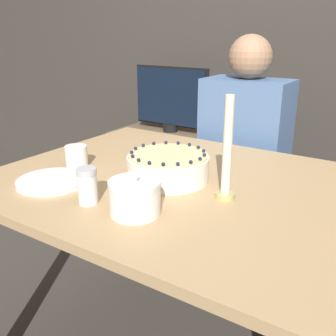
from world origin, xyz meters
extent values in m
cube|color=#38332D|center=(0.00, 1.40, 1.30)|extent=(8.00, 0.05, 2.60)
cube|color=tan|center=(0.00, 0.00, 0.75)|extent=(1.32, 0.99, 0.03)
cylinder|color=tan|center=(-0.60, 0.44, 0.37)|extent=(0.07, 0.07, 0.74)
cylinder|color=white|center=(-0.07, -0.02, 0.81)|extent=(0.28, 0.28, 0.08)
cylinder|color=beige|center=(-0.07, -0.02, 0.85)|extent=(0.26, 0.26, 0.01)
sphere|color=#191E3D|center=(0.05, -0.02, 0.86)|extent=(0.01, 0.01, 0.01)
sphere|color=#191E3D|center=(0.04, 0.03, 0.86)|extent=(0.01, 0.01, 0.01)
sphere|color=#191E3D|center=(0.02, 0.07, 0.86)|extent=(0.01, 0.01, 0.01)
sphere|color=#191E3D|center=(-0.01, 0.09, 0.86)|extent=(0.01, 0.01, 0.01)
sphere|color=#191E3D|center=(-0.06, 0.10, 0.86)|extent=(0.01, 0.01, 0.01)
sphere|color=#191E3D|center=(-0.10, 0.10, 0.86)|extent=(0.01, 0.01, 0.01)
sphere|color=#191E3D|center=(-0.14, 0.08, 0.86)|extent=(0.01, 0.01, 0.01)
sphere|color=#191E3D|center=(-0.17, 0.05, 0.86)|extent=(0.01, 0.01, 0.01)
sphere|color=#191E3D|center=(-0.19, 0.01, 0.86)|extent=(0.01, 0.01, 0.01)
sphere|color=#191E3D|center=(-0.19, -0.04, 0.86)|extent=(0.01, 0.01, 0.01)
sphere|color=#191E3D|center=(-0.17, -0.08, 0.86)|extent=(0.01, 0.01, 0.01)
sphere|color=#191E3D|center=(-0.14, -0.11, 0.86)|extent=(0.01, 0.01, 0.01)
sphere|color=#191E3D|center=(-0.10, -0.13, 0.86)|extent=(0.01, 0.01, 0.01)
sphere|color=#191E3D|center=(-0.06, -0.14, 0.86)|extent=(0.01, 0.01, 0.01)
sphere|color=#191E3D|center=(-0.01, -0.12, 0.86)|extent=(0.01, 0.01, 0.01)
sphere|color=#191E3D|center=(0.02, -0.10, 0.86)|extent=(0.01, 0.01, 0.01)
sphere|color=#191E3D|center=(0.04, -0.06, 0.86)|extent=(0.01, 0.01, 0.01)
cylinder|color=white|center=(0.00, -0.28, 0.81)|extent=(0.14, 0.14, 0.08)
cylinder|color=white|center=(0.00, -0.28, 0.86)|extent=(0.14, 0.14, 0.01)
sphere|color=white|center=(0.00, -0.28, 0.87)|extent=(0.02, 0.02, 0.02)
cylinder|color=white|center=(-0.16, -0.30, 0.81)|extent=(0.06, 0.06, 0.09)
cylinder|color=silver|center=(-0.16, -0.30, 0.87)|extent=(0.06, 0.06, 0.02)
cylinder|color=white|center=(-0.37, -0.26, 0.77)|extent=(0.23, 0.23, 0.01)
cylinder|color=white|center=(-0.37, -0.26, 0.78)|extent=(0.23, 0.23, 0.01)
cylinder|color=tan|center=(0.16, -0.05, 0.78)|extent=(0.06, 0.06, 0.02)
cylinder|color=silver|center=(0.16, -0.05, 0.93)|extent=(0.03, 0.03, 0.29)
cylinder|color=white|center=(-0.42, -0.09, 0.81)|extent=(0.08, 0.08, 0.08)
cube|color=#595960|center=(-0.09, 0.70, 0.23)|extent=(0.34, 0.34, 0.45)
cube|color=#4C6B99|center=(-0.09, 0.70, 0.74)|extent=(0.40, 0.24, 0.58)
sphere|color=#9E7556|center=(-0.09, 0.70, 1.13)|extent=(0.20, 0.20, 0.20)
cube|color=brown|center=(-0.78, 1.09, 0.30)|extent=(0.67, 0.53, 0.60)
cylinder|color=black|center=(-0.78, 1.09, 0.63)|extent=(0.10, 0.10, 0.05)
cube|color=black|center=(-0.78, 1.10, 0.83)|extent=(0.54, 0.02, 0.38)
cube|color=black|center=(-0.78, 1.09, 0.83)|extent=(0.51, 0.03, 0.36)
camera|label=1|loc=(0.61, -1.05, 1.25)|focal=42.00mm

